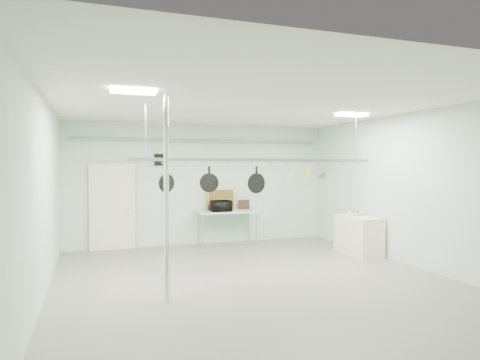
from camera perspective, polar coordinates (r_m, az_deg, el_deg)
name	(u,v)px	position (r m, az deg, el deg)	size (l,w,h in m)	color
floor	(256,281)	(7.94, 2.08, -13.37)	(8.00, 8.00, 0.00)	gray
ceiling	(256,104)	(7.74, 2.11, 10.07)	(7.00, 8.00, 0.02)	silver
back_wall	(201,184)	(11.48, -5.16, -0.57)	(7.00, 0.02, 3.20)	silver
right_wall	(413,190)	(9.51, 22.08, -1.20)	(0.02, 8.00, 3.20)	silver
door	(112,208)	(11.13, -16.68, -3.55)	(1.10, 0.10, 2.20)	silver
wall_vent	(160,160)	(11.23, -10.61, 2.67)	(0.30, 0.04, 0.30)	black
conduit_pipe	(202,141)	(11.40, -5.07, 5.20)	(0.07, 0.07, 6.60)	gray
chrome_pole	(166,198)	(6.64, -9.78, -2.35)	(0.08, 0.08, 3.20)	silver
prep_table	(227,214)	(11.32, -1.72, -4.49)	(1.60, 0.70, 0.91)	silver
side_cabinet	(358,235)	(10.52, 15.52, -7.14)	(0.60, 1.20, 0.90)	white
pot_rack	(260,158)	(8.01, 2.66, 2.90)	(4.80, 0.06, 1.00)	#B7B7BC
light_panel_left	(133,91)	(6.45, -14.03, 11.40)	(0.65, 0.30, 0.05)	white
light_panel_right	(352,115)	(9.37, 14.68, 8.39)	(0.65, 0.30, 0.05)	white
microwave	(221,206)	(11.14, -2.52, -3.48)	(0.52, 0.35, 0.29)	black
coffee_canister	(222,207)	(11.29, -2.39, -3.57)	(0.15, 0.15, 0.22)	silver
painting_large	(221,199)	(11.55, -2.51, -2.56)	(0.78, 0.05, 0.58)	#C77935
painting_small	(244,204)	(11.77, 0.55, -3.28)	(0.30, 0.04, 0.25)	#321E11
fruit_bowl	(356,214)	(10.60, 15.19, -4.37)	(0.37, 0.37, 0.09)	white
skillet_left	(167,179)	(7.54, -9.76, 0.17)	(0.33, 0.06, 0.44)	black
skillet_mid	(209,179)	(7.70, -4.14, 0.16)	(0.34, 0.06, 0.46)	black
skillet_right	(256,180)	(7.99, 2.20, 0.00)	(0.38, 0.06, 0.52)	black
whisk	(290,175)	(8.27, 6.71, 0.62)	(0.18, 0.18, 0.36)	#A8A9AD
grater	(308,172)	(8.44, 9.02, 1.12)	(0.09, 0.02, 0.21)	yellow
saucepan	(322,172)	(8.59, 10.88, 1.04)	(0.13, 0.08, 0.24)	#B7B8BC
fruit_cluster	(356,212)	(10.60, 15.19, -4.16)	(0.24, 0.24, 0.09)	#96270D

